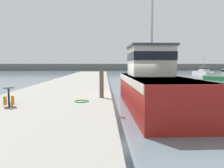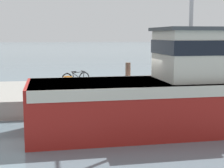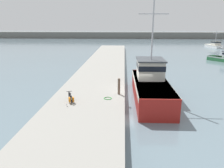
% 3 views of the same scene
% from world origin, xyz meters
% --- Properties ---
extents(ground_plane, '(320.00, 320.00, 0.00)m').
position_xyz_m(ground_plane, '(0.00, 0.00, 0.00)').
color(ground_plane, slate).
extents(dock_pier, '(6.23, 80.00, 0.76)m').
position_xyz_m(dock_pier, '(-4.30, 0.00, 0.38)').
color(dock_pier, gray).
rests_on(dock_pier, ground_plane).
extents(fishing_boat_main, '(3.09, 11.45, 8.96)m').
position_xyz_m(fishing_boat_main, '(1.19, -0.05, 1.36)').
color(fishing_boat_main, maroon).
rests_on(fishing_boat_main, ground_plane).
extents(bicycle_touring, '(0.81, 1.54, 0.70)m').
position_xyz_m(bicycle_touring, '(-5.53, -3.52, 1.08)').
color(bicycle_touring, black).
rests_on(bicycle_touring, dock_pier).
extents(mooring_post, '(0.22, 0.22, 1.44)m').
position_xyz_m(mooring_post, '(-1.71, -1.42, 1.48)').
color(mooring_post, brown).
rests_on(mooring_post, dock_pier).
extents(hose_coil, '(0.66, 0.66, 0.05)m').
position_xyz_m(hose_coil, '(-2.61, -2.63, 0.78)').
color(hose_coil, green).
rests_on(hose_coil, dock_pier).
extents(water_bottle_by_bike, '(0.06, 0.06, 0.24)m').
position_xyz_m(water_bottle_by_bike, '(-5.59, -4.51, 0.88)').
color(water_bottle_by_bike, silver).
rests_on(water_bottle_by_bike, dock_pier).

